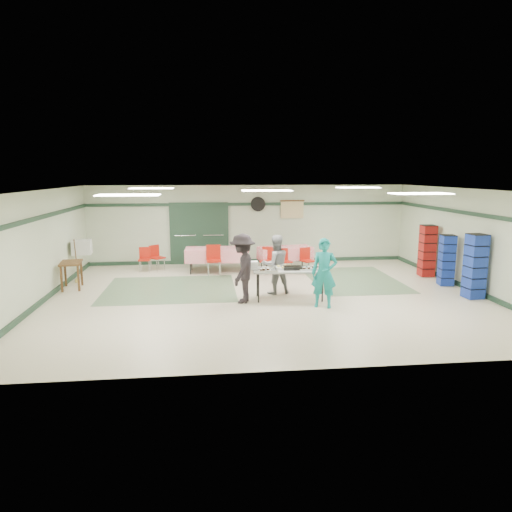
{
  "coord_description": "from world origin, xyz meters",
  "views": [
    {
      "loc": [
        -1.51,
        -11.22,
        3.11
      ],
      "look_at": [
        -0.29,
        -0.3,
        1.1
      ],
      "focal_mm": 32.0,
      "sensor_mm": 36.0,
      "label": 1
    }
  ],
  "objects": [
    {
      "name": "floor",
      "position": [
        0.0,
        0.0,
        0.0
      ],
      "size": [
        11.0,
        11.0,
        0.0
      ],
      "primitive_type": "plane",
      "color": "beige",
      "rests_on": "ground"
    },
    {
      "name": "ceiling",
      "position": [
        0.0,
        0.0,
        2.7
      ],
      "size": [
        11.0,
        11.0,
        0.0
      ],
      "primitive_type": "plane",
      "rotation": [
        3.14,
        0.0,
        0.0
      ],
      "color": "white",
      "rests_on": "wall_back"
    },
    {
      "name": "wall_back",
      "position": [
        0.0,
        4.5,
        1.35
      ],
      "size": [
        11.0,
        0.0,
        11.0
      ],
      "primitive_type": "plane",
      "rotation": [
        1.57,
        0.0,
        0.0
      ],
      "color": "beige",
      "rests_on": "floor"
    },
    {
      "name": "wall_front",
      "position": [
        0.0,
        -4.5,
        1.35
      ],
      "size": [
        11.0,
        0.0,
        11.0
      ],
      "primitive_type": "plane",
      "rotation": [
        -1.57,
        0.0,
        0.0
      ],
      "color": "beige",
      "rests_on": "floor"
    },
    {
      "name": "wall_left",
      "position": [
        -5.5,
        0.0,
        1.35
      ],
      "size": [
        0.0,
        9.0,
        9.0
      ],
      "primitive_type": "plane",
      "rotation": [
        1.57,
        0.0,
        1.57
      ],
      "color": "beige",
      "rests_on": "floor"
    },
    {
      "name": "wall_right",
      "position": [
        5.5,
        0.0,
        1.35
      ],
      "size": [
        0.0,
        9.0,
        9.0
      ],
      "primitive_type": "plane",
      "rotation": [
        1.57,
        0.0,
        -1.57
      ],
      "color": "beige",
      "rests_on": "floor"
    },
    {
      "name": "trim_back",
      "position": [
        0.0,
        4.47,
        2.05
      ],
      "size": [
        11.0,
        0.06,
        0.1
      ],
      "primitive_type": "cube",
      "color": "#1D3626",
      "rests_on": "wall_back"
    },
    {
      "name": "baseboard_back",
      "position": [
        0.0,
        4.47,
        0.06
      ],
      "size": [
        11.0,
        0.06,
        0.12
      ],
      "primitive_type": "cube",
      "color": "#1D3626",
      "rests_on": "floor"
    },
    {
      "name": "trim_left",
      "position": [
        -5.47,
        0.0,
        2.05
      ],
      "size": [
        0.06,
        9.0,
        0.1
      ],
      "primitive_type": "cube",
      "rotation": [
        0.0,
        0.0,
        1.57
      ],
      "color": "#1D3626",
      "rests_on": "wall_back"
    },
    {
      "name": "baseboard_left",
      "position": [
        -5.47,
        0.0,
        0.06
      ],
      "size": [
        0.06,
        9.0,
        0.12
      ],
      "primitive_type": "cube",
      "rotation": [
        0.0,
        0.0,
        1.57
      ],
      "color": "#1D3626",
      "rests_on": "floor"
    },
    {
      "name": "trim_right",
      "position": [
        5.47,
        0.0,
        2.05
      ],
      "size": [
        0.06,
        9.0,
        0.1
      ],
      "primitive_type": "cube",
      "rotation": [
        0.0,
        0.0,
        1.57
      ],
      "color": "#1D3626",
      "rests_on": "wall_back"
    },
    {
      "name": "baseboard_right",
      "position": [
        5.47,
        0.0,
        0.06
      ],
      "size": [
        0.06,
        9.0,
        0.12
      ],
      "primitive_type": "cube",
      "rotation": [
        0.0,
        0.0,
        1.57
      ],
      "color": "#1D3626",
      "rests_on": "floor"
    },
    {
      "name": "green_patch_a",
      "position": [
        -2.5,
        1.0,
        0.0
      ],
      "size": [
        3.5,
        3.0,
        0.01
      ],
      "primitive_type": "cube",
      "color": "#617A59",
      "rests_on": "floor"
    },
    {
      "name": "green_patch_b",
      "position": [
        2.8,
        1.5,
        0.0
      ],
      "size": [
        2.5,
        3.5,
        0.01
      ],
      "primitive_type": "cube",
      "color": "#617A59",
      "rests_on": "floor"
    },
    {
      "name": "double_door_left",
      "position": [
        -2.2,
        4.44,
        1.05
      ],
      "size": [
        0.9,
        0.06,
        2.1
      ],
      "primitive_type": "cube",
      "color": "#949693",
      "rests_on": "floor"
    },
    {
      "name": "double_door_right",
      "position": [
        -1.25,
        4.44,
        1.05
      ],
      "size": [
        0.9,
        0.06,
        2.1
      ],
      "primitive_type": "cube",
      "color": "#949693",
      "rests_on": "floor"
    },
    {
      "name": "door_frame",
      "position": [
        -1.73,
        4.42,
        1.05
      ],
      "size": [
        2.0,
        0.03,
        2.15
      ],
      "primitive_type": "cube",
      "color": "#1D3626",
      "rests_on": "floor"
    },
    {
      "name": "wall_fan",
      "position": [
        0.3,
        4.44,
        2.05
      ],
      "size": [
        0.5,
        0.1,
        0.5
      ],
      "primitive_type": "cylinder",
      "rotation": [
        1.57,
        0.0,
        0.0
      ],
      "color": "black",
      "rests_on": "wall_back"
    },
    {
      "name": "scroll_banner",
      "position": [
        1.5,
        4.44,
        1.85
      ],
      "size": [
        0.8,
        0.02,
        0.6
      ],
      "primitive_type": "cube",
      "color": "tan",
      "rests_on": "wall_back"
    },
    {
      "name": "serving_table",
      "position": [
        0.53,
        -0.35,
        0.71
      ],
      "size": [
        1.85,
        0.84,
        0.76
      ],
      "rotation": [
        0.0,
        0.0,
        -0.06
      ],
      "color": "#ABACA6",
      "rests_on": "floor"
    },
    {
      "name": "sheet_tray_right",
      "position": [
        1.03,
        -0.39,
        0.77
      ],
      "size": [
        0.57,
        0.45,
        0.02
      ],
      "primitive_type": "cube",
      "rotation": [
        0.0,
        0.0,
        -0.06
      ],
      "color": "silver",
      "rests_on": "serving_table"
    },
    {
      "name": "sheet_tray_mid",
      "position": [
        0.46,
        -0.25,
        0.77
      ],
      "size": [
        0.57,
        0.45,
        0.02
      ],
      "primitive_type": "cube",
      "rotation": [
        0.0,
        0.0,
        -0.06
      ],
      "color": "silver",
      "rests_on": "serving_table"
    },
    {
      "name": "sheet_tray_left",
      "position": [
        -0.08,
        -0.44,
        0.77
      ],
      "size": [
        0.58,
        0.46,
        0.02
      ],
      "primitive_type": "cube",
      "rotation": [
        0.0,
        0.0,
        -0.06
      ],
      "color": "silver",
      "rests_on": "serving_table"
    },
    {
      "name": "baking_pan",
      "position": [
        0.6,
        -0.38,
        0.8
      ],
      "size": [
        0.47,
        0.31,
        0.08
      ],
      "primitive_type": "cube",
      "rotation": [
        0.0,
        0.0,
        -0.06
      ],
      "color": "black",
      "rests_on": "serving_table"
    },
    {
      "name": "foam_box_stack",
      "position": [
        -0.36,
        -0.3,
        0.86
      ],
      "size": [
        0.24,
        0.22,
        0.21
      ],
      "primitive_type": "cube",
      "rotation": [
        0.0,
        0.0,
        -0.06
      ],
      "color": "white",
      "rests_on": "serving_table"
    },
    {
      "name": "volunteer_teal",
      "position": [
        1.21,
        -1.11,
        0.81
      ],
      "size": [
        0.69,
        0.57,
        1.63
      ],
      "primitive_type": "imported",
      "rotation": [
        0.0,
        0.0,
        -0.35
      ],
      "color": "#138787",
      "rests_on": "floor"
    },
    {
      "name": "volunteer_grey",
      "position": [
        0.27,
        0.23,
        0.77
      ],
      "size": [
        0.85,
        0.72,
        1.54
      ],
      "primitive_type": "imported",
      "rotation": [
        0.0,
        0.0,
        3.34
      ],
      "color": "gray",
      "rests_on": "floor"
    },
    {
      "name": "volunteer_dark",
      "position": [
        -0.65,
        -0.5,
        0.84
      ],
      "size": [
        0.91,
        1.22,
        1.68
      ],
      "primitive_type": "imported",
      "rotation": [
        0.0,
        0.0,
        -1.86
      ],
      "color": "black",
      "rests_on": "floor"
    },
    {
      "name": "dining_table_a",
      "position": [
        1.03,
        3.07,
        0.57
      ],
      "size": [
        1.8,
        1.02,
        0.77
      ],
      "rotation": [
        0.0,
        0.0,
        0.16
      ],
      "color": "red",
      "rests_on": "floor"
    },
    {
      "name": "dining_table_b",
      "position": [
        -1.17,
        3.07,
        0.57
      ],
      "size": [
        1.99,
        0.94,
        0.77
      ],
      "rotation": [
        0.0,
        0.0,
        -0.03
      ],
      "color": "red",
      "rests_on": "floor"
    },
    {
      "name": "chair_a",
      "position": [
        0.88,
        2.49,
        0.49
      ],
      "size": [
        0.46,
        0.46,
        0.8
      ],
      "rotation": [
        0.0,
        0.0,
        0.29
      ],
      "color": "#B51F0E",
      "rests_on": "floor"
    },
    {
      "name": "chair_b",
      "position": [
        0.38,
        2.49,
        0.52
      ],
      "size": [
        0.51,
        0.51,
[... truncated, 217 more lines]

